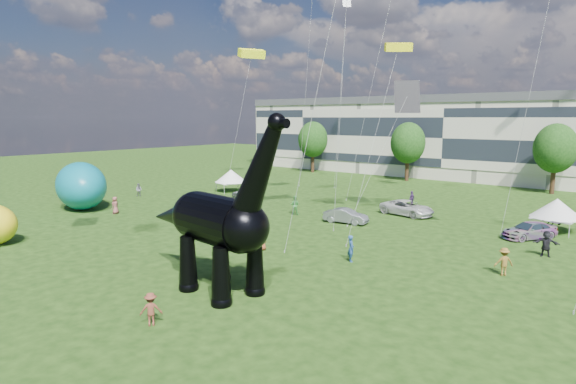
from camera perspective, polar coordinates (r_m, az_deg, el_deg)
The scene contains 14 objects.
ground at distance 27.33m, azimuth -13.75°, elevation -12.10°, with size 220.00×220.00×0.00m, color #16330C.
terrace_row at distance 82.27m, azimuth 19.30°, elevation 5.82°, with size 78.00×11.00×12.00m, color beige.
tree_far_left at distance 84.90m, azimuth 2.97°, elevation 6.57°, with size 5.20×5.20×9.44m.
tree_mid_left at distance 75.54m, azimuth 14.04°, elevation 6.04°, with size 5.20×5.20×9.44m.
tree_mid_right at distance 69.27m, azimuth 29.16°, elevation 4.96°, with size 5.20×5.20×9.44m.
dinosaur_sculpture at distance 27.03m, azimuth -8.74°, elevation -3.61°, with size 12.59×3.80×10.25m.
car_silver at distance 58.93m, azimuth -4.93°, elevation 0.05°, with size 1.57×3.89×1.33m, color #B6B7BB.
car_grey at distance 44.57m, azimuth 6.87°, elevation -2.84°, with size 1.42×4.08×1.34m, color gray.
car_white at distance 49.16m, azimuth 13.93°, elevation -1.84°, with size 2.50×5.41×1.50m, color silver.
car_dark at distance 43.27m, azimuth 26.69°, elevation -4.09°, with size 1.89×4.64×1.35m, color #595960.
gazebo_near at distance 46.64m, azimuth 29.25°, elevation -1.72°, with size 4.58×4.58×2.87m.
gazebo_left at distance 63.31m, azimuth -6.77°, elevation 1.88°, with size 5.44×5.44×2.90m.
inflatable_teal at distance 55.23m, azimuth -23.31°, elevation 0.69°, with size 8.00×5.00×5.00m, color #0B758A.
visitors at distance 39.15m, azimuth 6.69°, elevation -4.16°, with size 54.09×37.14×1.89m.
Camera 1 is at (20.69, -15.02, 9.66)m, focal length 30.00 mm.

